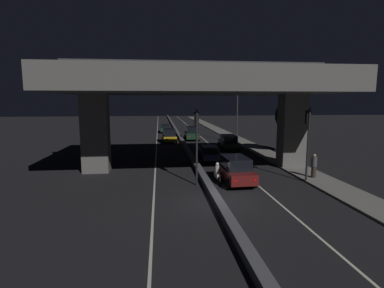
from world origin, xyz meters
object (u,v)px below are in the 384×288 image
car_dark_green_fourth (192,133)px  car_taxi_yellow_lead_oncoming (169,135)px  traffic_light_left_of_median (197,134)px  car_dark_green_third (229,142)px  car_dark_red_lead (235,169)px  pedestrian_on_sidewalk (314,166)px  motorcycle_white_filtering_near (217,174)px  car_dark_blue_second (209,152)px  traffic_light_right_of_median (308,132)px  street_lamp (235,111)px  car_dark_green_second_oncoming (165,128)px

car_dark_green_fourth → car_taxi_yellow_lead_oncoming: 4.14m
traffic_light_left_of_median → car_dark_green_fourth: bearing=84.6°
traffic_light_left_of_median → car_dark_green_third: bearing=69.1°
car_dark_red_lead → pedestrian_on_sidewalk: 5.91m
car_dark_red_lead → car_dark_green_fourth: (-0.49, 23.55, 0.08)m
motorcycle_white_filtering_near → car_dark_blue_second: bearing=-7.2°
car_dark_blue_second → car_taxi_yellow_lead_oncoming: (-3.43, 12.86, 0.27)m
car_dark_red_lead → motorcycle_white_filtering_near: 1.29m
traffic_light_left_of_median → car_dark_green_third: size_ratio=1.11×
car_dark_green_fourth → pedestrian_on_sidewalk: 24.16m
motorcycle_white_filtering_near → pedestrian_on_sidewalk: size_ratio=1.09×
traffic_light_right_of_median → street_lamp: size_ratio=0.73×
street_lamp → car_dark_green_third: street_lamp is taller
traffic_light_right_of_median → traffic_light_left_of_median: bearing=180.0°
street_lamp → car_dark_green_second_oncoming: bearing=123.1°
car_dark_blue_second → car_dark_green_third: car_dark_green_third is taller
traffic_light_right_of_median → street_lamp: street_lamp is taller
traffic_light_left_of_median → car_dark_green_second_oncoming: 34.87m
street_lamp → car_taxi_yellow_lead_oncoming: (-9.02, 0.91, -3.29)m
traffic_light_right_of_median → car_dark_blue_second: 10.58m
car_dark_green_third → car_dark_green_second_oncoming: bearing=21.4°
traffic_light_right_of_median → car_dark_green_third: bearing=97.8°
pedestrian_on_sidewalk → car_taxi_yellow_lead_oncoming: bearing=115.1°
traffic_light_left_of_median → car_dark_green_second_oncoming: size_ratio=1.22×
car_dark_green_third → car_dark_green_fourth: 9.50m
car_dark_green_third → car_dark_green_second_oncoming: 21.00m
traffic_light_left_of_median → car_dark_blue_second: (2.31, 8.60, -2.78)m
traffic_light_left_of_median → traffic_light_right_of_median: traffic_light_right_of_median is taller
car_dark_green_third → car_dark_green_fourth: (-3.46, 8.85, 0.16)m
car_dark_green_third → car_dark_green_fourth: size_ratio=1.04×
traffic_light_left_of_median → pedestrian_on_sidewalk: (8.67, 0.53, -2.50)m
car_dark_green_third → car_dark_green_second_oncoming: size_ratio=1.09×
motorcycle_white_filtering_near → car_taxi_yellow_lead_oncoming: bearing=5.5°
car_dark_green_third → motorcycle_white_filtering_near: size_ratio=2.43×
car_dark_green_third → car_dark_blue_second: bearing=153.5°
car_dark_red_lead → car_taxi_yellow_lead_oncoming: size_ratio=1.11×
car_dark_green_third → car_dark_green_second_oncoming: car_dark_green_third is taller
car_dark_red_lead → pedestrian_on_sidewalk: bearing=-89.5°
street_lamp → car_dark_green_fourth: size_ratio=1.63×
traffic_light_right_of_median → car_dark_green_second_oncoming: traffic_light_right_of_median is taller
car_dark_blue_second → car_dark_green_second_oncoming: bearing=9.7°
car_dark_blue_second → motorcycle_white_filtering_near: motorcycle_white_filtering_near is taller
car_dark_blue_second → car_taxi_yellow_lead_oncoming: car_taxi_yellow_lead_oncoming is taller
car_dark_green_second_oncoming → motorcycle_white_filtering_near: car_dark_green_second_oncoming is taller
traffic_light_right_of_median → car_taxi_yellow_lead_oncoming: traffic_light_right_of_median is taller
car_dark_green_second_oncoming → traffic_light_left_of_median: bearing=4.0°
car_dark_red_lead → motorcycle_white_filtering_near: size_ratio=2.39×
street_lamp → car_dark_red_lead: bearing=-104.2°
car_dark_green_second_oncoming → pedestrian_on_sidewalk: size_ratio=2.43×
street_lamp → car_dark_green_fourth: 7.28m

